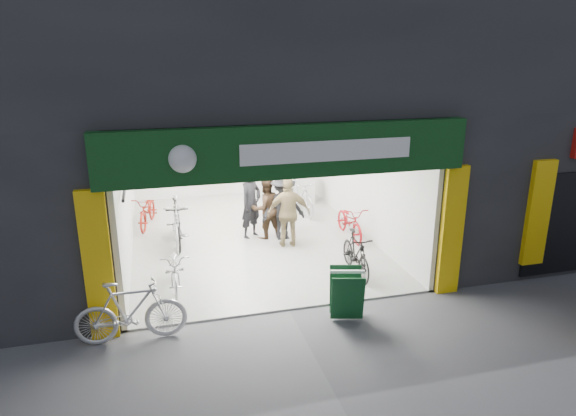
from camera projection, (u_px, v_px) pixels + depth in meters
name	position (u px, v px, depth m)	size (l,w,h in m)	color
ground	(289.00, 311.00, 9.59)	(60.00, 60.00, 0.00)	#56565B
building	(273.00, 63.00, 13.11)	(17.00, 10.27, 8.00)	#232326
bike_left_front	(175.00, 269.00, 10.37)	(0.57, 1.62, 0.85)	#B4B4B9
bike_left_midfront	(177.00, 223.00, 12.63)	(0.53, 1.86, 1.12)	black
bike_left_midback	(148.00, 211.00, 13.95)	(0.59, 1.70, 0.89)	maroon
bike_left_back	(177.00, 223.00, 12.54)	(0.56, 1.99, 1.20)	#B2B3B7
bike_right_front	(356.00, 254.00, 10.99)	(0.45, 1.59, 0.95)	black
bike_right_mid	(350.00, 222.00, 13.12)	(0.58, 1.68, 0.88)	maroon
bike_right_back	(300.00, 197.00, 14.94)	(0.49, 1.74, 1.04)	#B1B1B6
parked_bike	(131.00, 311.00, 8.46)	(0.52, 1.83, 1.10)	#BCBCC1
customer_a	(251.00, 204.00, 12.98)	(0.67, 0.44, 1.84)	black
customer_b	(266.00, 208.00, 12.96)	(0.79, 0.61, 1.62)	#382719
customer_c	(283.00, 208.00, 12.84)	(1.11, 0.64, 1.72)	black
customer_d	(289.00, 213.00, 12.35)	(1.04, 0.43, 1.77)	#937D55
sandwich_board	(347.00, 293.00, 9.21)	(0.72, 0.73, 0.90)	#0F3E1C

